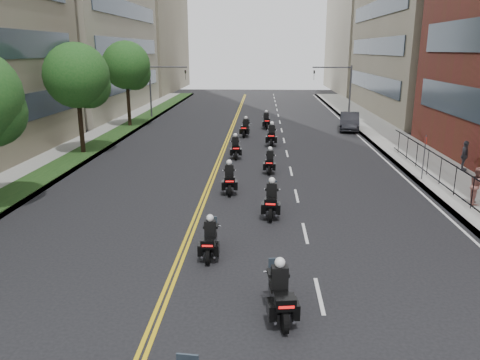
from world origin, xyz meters
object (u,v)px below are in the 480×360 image
object	(u,v)px
motorcycle_2	(210,240)
pedestrian_b	(478,186)
motorcycle_6	(235,148)
pedestrian_c	(465,156)
motorcycle_4	(229,180)
motorcycle_8	(246,128)
parked_sedan	(349,121)
motorcycle_5	(270,162)
motorcycle_9	(266,121)
motorcycle_1	(280,295)
motorcycle_3	(271,201)
motorcycle_7	(272,136)

from	to	relation	value
motorcycle_2	pedestrian_b	bearing A→B (deg)	26.69
motorcycle_6	pedestrian_c	bearing A→B (deg)	-19.56
motorcycle_4	motorcycle_8	distance (m)	16.24
parked_sedan	pedestrian_c	xyz separation A→B (m)	(4.10, -15.35, 0.25)
motorcycle_4	motorcycle_5	world-z (taller)	motorcycle_4
motorcycle_9	parked_sedan	xyz separation A→B (m)	(7.62, -0.51, 0.12)
pedestrian_b	parked_sedan	bearing A→B (deg)	19.52
motorcycle_4	motorcycle_8	world-z (taller)	motorcycle_8
motorcycle_6	pedestrian_b	distance (m)	15.44
motorcycle_6	parked_sedan	bearing A→B (deg)	44.89
parked_sedan	motorcycle_1	bearing A→B (deg)	-93.98
motorcycle_3	motorcycle_8	bearing A→B (deg)	98.85
motorcycle_9	pedestrian_c	bearing A→B (deg)	-57.91
parked_sedan	motorcycle_8	bearing A→B (deg)	-149.17
motorcycle_6	motorcycle_4	bearing A→B (deg)	-94.64
motorcycle_6	pedestrian_c	distance (m)	14.33
motorcycle_1	motorcycle_5	world-z (taller)	motorcycle_1
motorcycle_2	pedestrian_b	xyz separation A→B (m)	(11.90, 6.05, 0.42)
parked_sedan	motorcycle_9	bearing A→B (deg)	-174.55
motorcycle_3	motorcycle_9	world-z (taller)	motorcycle_3
motorcycle_7	pedestrian_b	size ratio (longest dim) A/B	1.41
motorcycle_5	motorcycle_8	world-z (taller)	motorcycle_8
motorcycle_4	motorcycle_1	bearing A→B (deg)	-84.39
motorcycle_4	motorcycle_5	size ratio (longest dim) A/B	1.09
motorcycle_2	motorcycle_6	size ratio (longest dim) A/B	0.92
motorcycle_3	motorcycle_4	distance (m)	4.09
motorcycle_2	pedestrian_c	bearing A→B (deg)	41.56
motorcycle_2	motorcycle_8	world-z (taller)	motorcycle_8
pedestrian_b	motorcycle_7	bearing A→B (deg)	47.24
motorcycle_4	motorcycle_8	size ratio (longest dim) A/B	0.99
motorcycle_2	pedestrian_b	distance (m)	13.36
motorcycle_6	pedestrian_b	xyz separation A→B (m)	(11.90, -9.83, 0.37)
motorcycle_5	parked_sedan	distance (m)	17.46
motorcycle_6	motorcycle_7	world-z (taller)	motorcycle_7
motorcycle_7	motorcycle_9	xyz separation A→B (m)	(-0.37, 7.97, -0.05)
motorcycle_6	parked_sedan	world-z (taller)	motorcycle_6
motorcycle_2	pedestrian_c	world-z (taller)	pedestrian_c
motorcycle_6	motorcycle_5	bearing A→B (deg)	-64.88
motorcycle_7	motorcycle_5	bearing A→B (deg)	-88.77
motorcycle_3	motorcycle_7	world-z (taller)	motorcycle_7
motorcycle_8	motorcycle_7	bearing A→B (deg)	-53.03
motorcycle_1	motorcycle_7	bearing A→B (deg)	81.92
motorcycle_9	motorcycle_7	bearing A→B (deg)	-91.75
motorcycle_7	motorcycle_8	size ratio (longest dim) A/B	1.07
motorcycle_5	motorcycle_6	distance (m)	4.49
motorcycle_3	motorcycle_8	size ratio (longest dim) A/B	1.02
motorcycle_4	parked_sedan	distance (m)	22.18
motorcycle_1	motorcycle_3	bearing A→B (deg)	83.06
motorcycle_2	motorcycle_5	world-z (taller)	motorcycle_5
motorcycle_3	motorcycle_6	world-z (taller)	motorcycle_3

